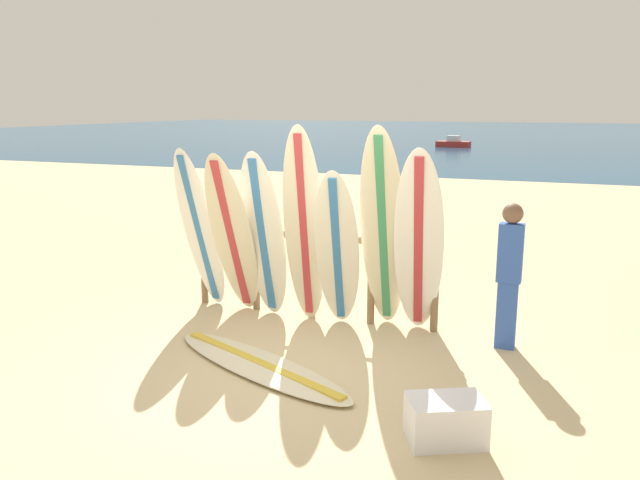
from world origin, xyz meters
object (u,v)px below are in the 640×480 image
surfboard_rack (311,261)px  beachgoer_standing (509,270)px  surfboard_leaning_left (232,235)px  surfboard_leaning_center_right (337,251)px  surfboard_leaning_center (304,228)px  cooler_box (446,420)px  surfboard_leaning_center_left (264,236)px  surfboard_leaning_right (383,232)px  small_boat_offshore (453,143)px  surfboard_lying_on_sand (259,365)px  surfboard_leaning_far_right (419,244)px  surfboard_leaning_far_left (200,230)px

surfboard_rack → beachgoer_standing: (2.41, -0.23, 0.17)m
surfboard_leaning_left → surfboard_leaning_center_right: bearing=-1.6°
surfboard_leaning_center → cooler_box: 3.14m
surfboard_leaning_center_left → surfboard_leaning_center_right: size_ratio=1.08×
surfboard_leaning_right → small_boat_offshore: bearing=98.0°
surfboard_leaning_center → surfboard_lying_on_sand: size_ratio=0.95×
surfboard_rack → surfboard_leaning_center_right: 0.70m
surfboard_leaning_far_right → surfboard_rack: bearing=168.1°
small_boat_offshore → cooler_box: 37.17m
surfboard_leaning_center_left → cooler_box: 3.55m
surfboard_lying_on_sand → cooler_box: 2.17m
surfboard_rack → surfboard_leaning_center_left: surfboard_leaning_center_left is taller
surfboard_leaning_far_left → small_boat_offshore: bearing=94.0°
surfboard_leaning_center_right → small_boat_offshore: surfboard_leaning_center_right is taller
surfboard_leaning_far_left → surfboard_leaning_center_left: 0.89m
surfboard_leaning_left → cooler_box: 3.80m
surfboard_leaning_far_left → surfboard_leaning_far_right: surfboard_leaning_far_right is taller
surfboard_leaning_far_left → surfboard_leaning_center_right: 1.91m
beachgoer_standing → surfboard_rack: bearing=174.5°
surfboard_leaning_left → surfboard_leaning_center_right: surfboard_leaning_left is taller
surfboard_leaning_center_left → surfboard_leaning_center: bearing=-7.0°
surfboard_leaning_center_left → surfboard_leaning_right: bearing=-1.8°
surfboard_leaning_far_left → beachgoer_standing: size_ratio=1.33×
surfboard_leaning_left → surfboard_lying_on_sand: 1.96m
surfboard_leaning_left → surfboard_leaning_far_right: size_ratio=0.95×
surfboard_leaning_left → small_boat_offshore: bearing=94.8°
surfboard_leaning_far_right → surfboard_leaning_left: bearing=-177.8°
surfboard_leaning_right → surfboard_lying_on_sand: size_ratio=0.96×
beachgoer_standing → cooler_box: beachgoer_standing is taller
surfboard_rack → surfboard_leaning_center_left: 0.69m
surfboard_rack → cooler_box: bearing=-49.2°
surfboard_lying_on_sand → cooler_box: bearing=-20.4°
cooler_box → surfboard_rack: bearing=104.6°
surfboard_leaning_left → beachgoer_standing: 3.32m
surfboard_leaning_left → beachgoer_standing: size_ratio=1.30×
surfboard_leaning_center → beachgoer_standing: bearing=3.3°
surfboard_leaning_center_right → surfboard_leaning_far_right: bearing=7.9°
surfboard_rack → surfboard_leaning_right: 1.19m
surfboard_leaning_far_right → small_boat_offshore: bearing=98.6°
surfboard_leaning_center_right → beachgoer_standing: surfboard_leaning_center_right is taller
surfboard_rack → small_boat_offshore: 34.43m
surfboard_lying_on_sand → surfboard_leaning_center: bearing=92.2°
surfboard_lying_on_sand → surfboard_leaning_far_left: bearing=137.1°
surfboard_leaning_left → beachgoer_standing: surfboard_leaning_left is taller
surfboard_leaning_center_right → surfboard_lying_on_sand: surfboard_leaning_center_right is taller
surfboard_leaning_center_right → surfboard_lying_on_sand: bearing=-106.5°
surfboard_leaning_far_left → surfboard_lying_on_sand: bearing=-42.9°
small_boat_offshore → cooler_box: size_ratio=3.59×
surfboard_leaning_center_left → surfboard_leaning_center_right: bearing=-7.3°
surfboard_leaning_left → cooler_box: size_ratio=3.53×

